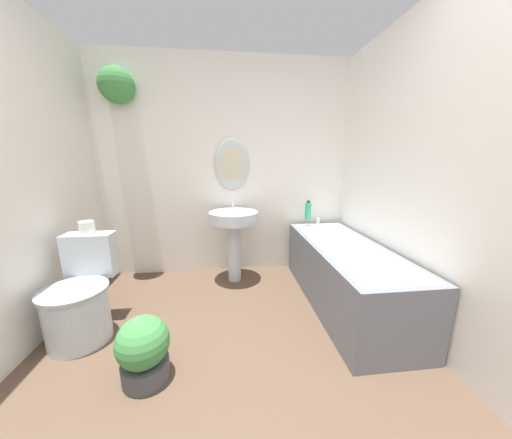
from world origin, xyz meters
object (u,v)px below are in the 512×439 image
shampoo_bottle (308,211)px  potted_plant (144,349)px  pedestal_sink (234,228)px  bathtub (344,273)px  toilet_paper_roll (87,228)px  toilet (81,300)px

shampoo_bottle → potted_plant: shampoo_bottle is taller
pedestal_sink → bathtub: pedestal_sink is taller
pedestal_sink → bathtub: size_ratio=0.53×
bathtub → pedestal_sink: bearing=149.4°
toilet_paper_roll → shampoo_bottle: bearing=19.4°
shampoo_bottle → toilet_paper_roll: 2.15m
toilet → potted_plant: toilet is taller
toilet → pedestal_sink: pedestal_sink is taller
pedestal_sink → toilet_paper_roll: bearing=-153.7°
toilet_paper_roll → potted_plant: bearing=-50.5°
potted_plant → toilet_paper_roll: size_ratio=3.75×
shampoo_bottle → potted_plant: bearing=-135.4°
toilet → shampoo_bottle: bearing=24.8°
bathtub → potted_plant: (-1.57, -0.70, -0.09)m
toilet → potted_plant: 0.76m
shampoo_bottle → potted_plant: size_ratio=0.53×
toilet_paper_roll → bathtub: bearing=-0.2°
shampoo_bottle → toilet_paper_roll: size_ratio=1.98×
toilet → shampoo_bottle: size_ratio=3.40×
toilet → toilet_paper_roll: size_ratio=6.73×
toilet → bathtub: size_ratio=0.44×
pedestal_sink → potted_plant: pedestal_sink is taller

